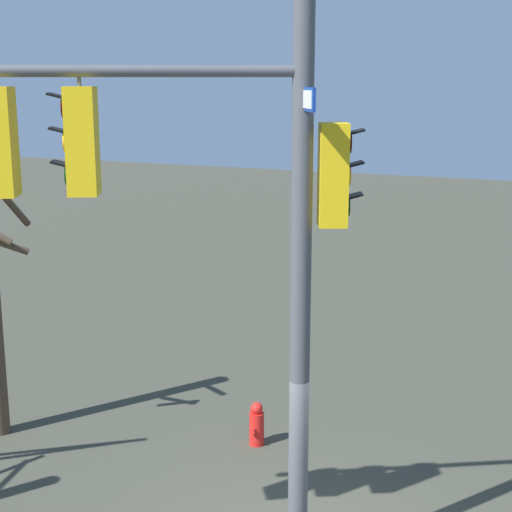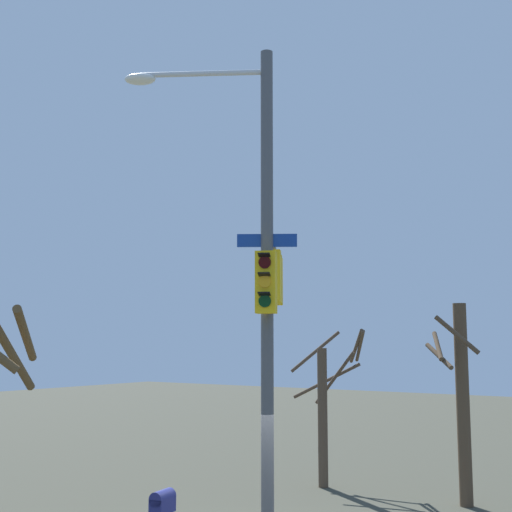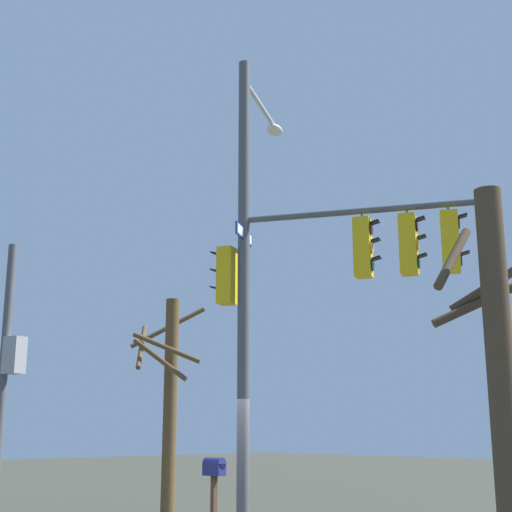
{
  "view_description": "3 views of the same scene",
  "coord_description": "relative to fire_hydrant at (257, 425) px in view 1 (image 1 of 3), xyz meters",
  "views": [
    {
      "loc": [
        7.83,
        2.92,
        5.81
      ],
      "look_at": [
        0.18,
        -0.44,
        3.91
      ],
      "focal_mm": 54.46,
      "sensor_mm": 36.0,
      "label": 1
    },
    {
      "loc": [
        -6.64,
        10.45,
        3.76
      ],
      "look_at": [
        0.21,
        0.26,
        5.32
      ],
      "focal_mm": 47.98,
      "sensor_mm": 36.0,
      "label": 2
    },
    {
      "loc": [
        -9.22,
        -9.96,
        1.94
      ],
      "look_at": [
        0.02,
        -0.35,
        5.11
      ],
      "focal_mm": 51.66,
      "sensor_mm": 36.0,
      "label": 3
    }
  ],
  "objects": [
    {
      "name": "fire_hydrant",
      "position": [
        0.0,
        0.0,
        0.0
      ],
      "size": [
        0.38,
        0.24,
        0.73
      ],
      "color": "red",
      "rests_on": "ground"
    },
    {
      "name": "main_signal_pole_assembly",
      "position": [
        3.63,
        0.91,
        4.83
      ],
      "size": [
        2.92,
        5.64,
        9.24
      ],
      "rotation": [
        0.0,
        0.0,
        5.24
      ],
      "color": "#4C4F54",
      "rests_on": "ground"
    }
  ]
}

